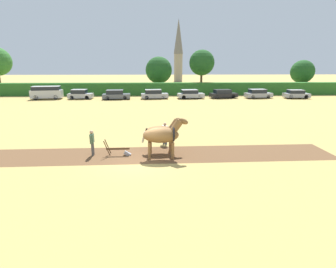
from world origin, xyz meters
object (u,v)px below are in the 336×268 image
object	(u,v)px
draft_horse_lead_right	(162,132)
parked_car_center_left	(116,95)
farmer_beside_team	(165,132)
parked_van	(47,92)
draft_horse_lead_left	(163,135)
parked_car_center_right	(190,94)
parked_car_end_right	(296,94)
tree_center	(302,72)
plow	(120,151)
church_spire	(178,49)
tree_left	(159,70)
parked_car_center	(154,94)
parked_car_far_right	(258,94)
parked_car_left	(80,94)
tree_center_left	(202,63)
farmer_at_plow	(92,141)
parked_car_right	(223,94)

from	to	relation	value
draft_horse_lead_right	parked_car_center_left	bearing A→B (deg)	103.90
draft_horse_lead_right	farmer_beside_team	size ratio (longest dim) A/B	1.71
parked_van	parked_car_center_left	distance (m)	11.33
draft_horse_lead_left	parked_car_center_right	bearing A→B (deg)	78.57
parked_car_center_right	parked_car_end_right	bearing A→B (deg)	-6.97
tree_center	plow	distance (m)	48.55
draft_horse_lead_right	parked_van	world-z (taller)	draft_horse_lead_right
tree_center	church_spire	xyz separation A→B (m)	(-22.73, 31.33, 5.77)
draft_horse_lead_left	parked_car_center_right	world-z (taller)	draft_horse_lead_left
tree_left	church_spire	distance (m)	31.84
draft_horse_lead_left	parked_car_end_right	size ratio (longest dim) A/B	0.71
parked_car_center	parked_car_center_right	world-z (taller)	parked_car_center
parked_car_end_right	parked_car_far_right	bearing A→B (deg)	177.55
tree_left	draft_horse_lead_left	world-z (taller)	tree_left
church_spire	draft_horse_lead_left	distance (m)	69.59
tree_center	draft_horse_lead_right	size ratio (longest dim) A/B	2.31
tree_center	parked_car_left	world-z (taller)	tree_center
draft_horse_lead_left	parked_car_left	size ratio (longest dim) A/B	0.74
farmer_beside_team	parked_car_center_left	distance (m)	25.75
tree_center_left	parked_car_far_right	world-z (taller)	tree_center_left
parked_car_center	parked_car_center_right	bearing A→B (deg)	-5.19
farmer_at_plow	parked_van	xyz separation A→B (m)	(-14.09, 27.49, 0.13)
draft_horse_lead_left	parked_car_right	size ratio (longest dim) A/B	0.61
draft_horse_lead_right	church_spire	bearing A→B (deg)	83.66
church_spire	farmer_at_plow	distance (m)	69.56
plow	parked_car_far_right	size ratio (longest dim) A/B	0.37
farmer_at_plow	parked_car_end_right	size ratio (longest dim) A/B	0.40
plow	parked_car_center_left	world-z (taller)	parked_car_center_left
parked_car_center_right	parked_car_right	size ratio (longest dim) A/B	0.95
parked_car_center_left	parked_van	bearing A→B (deg)	171.85
parked_van	parked_car_center_right	size ratio (longest dim) A/B	1.11
draft_horse_lead_right	parked_car_far_right	bearing A→B (deg)	57.31
tree_left	plow	size ratio (longest dim) A/B	4.10
draft_horse_lead_left	parked_car_center_left	size ratio (longest dim) A/B	0.64
farmer_at_plow	parked_car_center_left	bearing A→B (deg)	92.76
parked_car_end_right	farmer_at_plow	bearing A→B (deg)	-133.20
tree_center	parked_car_right	distance (m)	20.40
parked_van	parked_car_far_right	bearing A→B (deg)	-7.64
tree_left	parked_car_far_right	xyz separation A→B (m)	(16.66, -9.85, -3.60)
tree_left	tree_center_left	world-z (taller)	tree_center_left
tree_center	parked_car_center_left	distance (m)	37.27
tree_left	farmer_beside_team	xyz separation A→B (m)	(0.47, -35.20, -3.40)
farmer_beside_team	parked_car_center_right	distance (m)	25.66
tree_center	plow	size ratio (longest dim) A/B	3.72
tree_left	parked_van	world-z (taller)	tree_left
farmer_beside_team	draft_horse_lead_right	bearing A→B (deg)	-143.49
draft_horse_lead_right	parked_car_right	world-z (taller)	draft_horse_lead_right
tree_center	church_spire	world-z (taller)	church_spire
tree_center_left	parked_van	distance (m)	28.69
tree_left	parked_car_far_right	size ratio (longest dim) A/B	1.51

